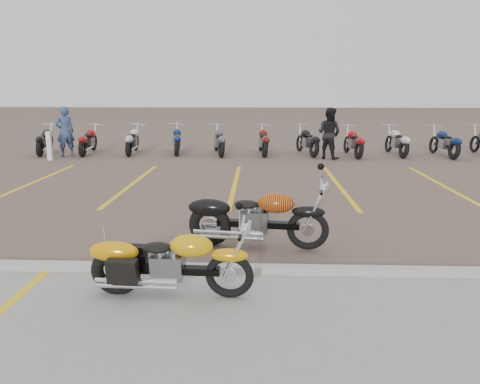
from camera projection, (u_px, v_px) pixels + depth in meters
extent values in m
plane|color=brown|center=(224.00, 230.00, 8.38)|extent=(100.00, 100.00, 0.00)
cube|color=#ADAAA3|center=(213.00, 269.00, 6.42)|extent=(60.00, 0.18, 0.12)
torus|color=black|center=(230.00, 276.00, 5.61)|extent=(0.59, 0.13, 0.58)
torus|color=black|center=(117.00, 272.00, 5.73)|extent=(0.63, 0.18, 0.62)
cube|color=black|center=(173.00, 270.00, 5.66)|extent=(1.17, 0.16, 0.09)
cube|color=slate|center=(169.00, 266.00, 5.65)|extent=(0.39, 0.29, 0.31)
ellipsoid|color=#D6A10B|center=(193.00, 245.00, 5.56)|extent=(0.53, 0.31, 0.27)
ellipsoid|color=black|center=(159.00, 247.00, 5.61)|extent=(0.36, 0.25, 0.11)
torus|color=black|center=(308.00, 231.00, 7.25)|extent=(0.66, 0.19, 0.65)
torus|color=black|center=(210.00, 226.00, 7.50)|extent=(0.71, 0.26, 0.69)
cube|color=black|center=(258.00, 225.00, 7.37)|extent=(1.31, 0.28, 0.10)
cube|color=slate|center=(255.00, 221.00, 7.36)|extent=(0.45, 0.35, 0.34)
ellipsoid|color=black|center=(276.00, 203.00, 7.24)|extent=(0.62, 0.39, 0.30)
ellipsoid|color=black|center=(247.00, 205.00, 7.32)|extent=(0.42, 0.31, 0.12)
imported|color=navy|center=(65.00, 132.00, 16.98)|extent=(0.79, 0.75, 1.81)
imported|color=black|center=(329.00, 133.00, 16.42)|extent=(1.11, 1.07, 1.80)
cube|color=white|center=(49.00, 146.00, 16.21)|extent=(0.16, 0.16, 1.00)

